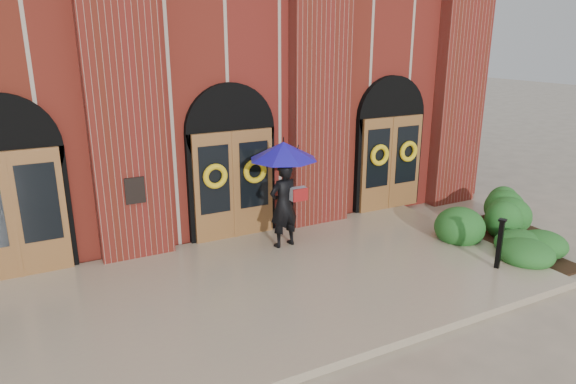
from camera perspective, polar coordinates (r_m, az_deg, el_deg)
ground at (r=10.00m, az=0.12°, el=-10.85°), size 90.00×90.00×0.00m
landing at (r=10.08m, az=-0.28°, el=-10.12°), size 10.00×5.30×0.15m
church_building at (r=17.15m, az=-14.01°, el=12.59°), size 16.20×12.53×7.00m
man_with_umbrella at (r=11.06m, az=-0.48°, el=1.99°), size 1.69×1.69×2.37m
metal_post at (r=11.16m, az=22.47°, el=-5.21°), size 0.19×0.19×1.05m
hedge_wall_right at (r=13.20m, az=19.48°, el=-2.77°), size 3.34×1.34×0.86m
hedge_front_right at (r=12.10m, az=25.43°, el=-6.09°), size 1.52×1.31×0.54m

